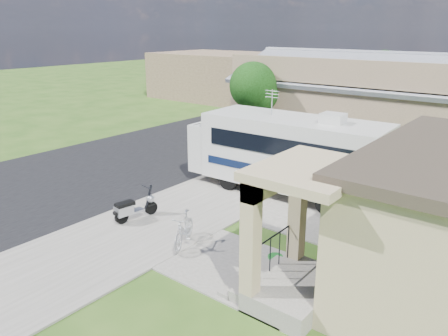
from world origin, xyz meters
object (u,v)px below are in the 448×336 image
Objects in this scene: bicycle at (184,231)px; van at (307,101)px; garden_hose at (275,260)px; pickup_truck at (256,118)px; shrub at (357,217)px; scooter at (133,208)px; motorhome at (286,151)px.

bicycle is 0.25× the size of van.
bicycle is 2.79m from garden_hose.
bicycle is 0.27× the size of pickup_truck.
shrub is at bearing 6.65° from bicycle.
scooter is at bearing -160.88° from shrub.
shrub is 4.94m from bicycle.
garden_hose is (-1.54, -1.70, -1.12)m from shrub.
pickup_truck is at bearing 134.96° from shrub.
motorhome is 16.82m from van.
van is (-4.62, 20.62, 0.47)m from scooter.
pickup_truck is at bearing 91.66° from bicycle.
shrub is 0.36× the size of van.
motorhome is 3.27× the size of shrub.
shrub is 1.44× the size of bicycle.
van is (-7.15, 20.85, 0.45)m from bicycle.
motorhome is at bearing 118.38° from garden_hose.
shrub reaches higher than bicycle.
bicycle is (-4.16, -2.56, -0.72)m from shrub.
bicycle is 15.11m from pickup_truck.
scooter is at bearing -173.11° from garden_hose.
van is (-11.31, 18.29, -0.26)m from shrub.
motorhome reaches higher than garden_hose.
motorhome reaches higher than van.
pickup_truck is 0.95× the size of van.
scooter is at bearing 149.68° from bicycle.
bicycle is 4.01× the size of garden_hose.
shrub reaches higher than garden_hose.
pickup_truck is at bearing 128.39° from motorhome.
motorhome is at bearing -68.95° from van.
pickup_truck is (-10.93, 10.95, -0.35)m from shrub.
pickup_truck is at bearing -91.24° from van.
shrub is at bearing 47.81° from garden_hose.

